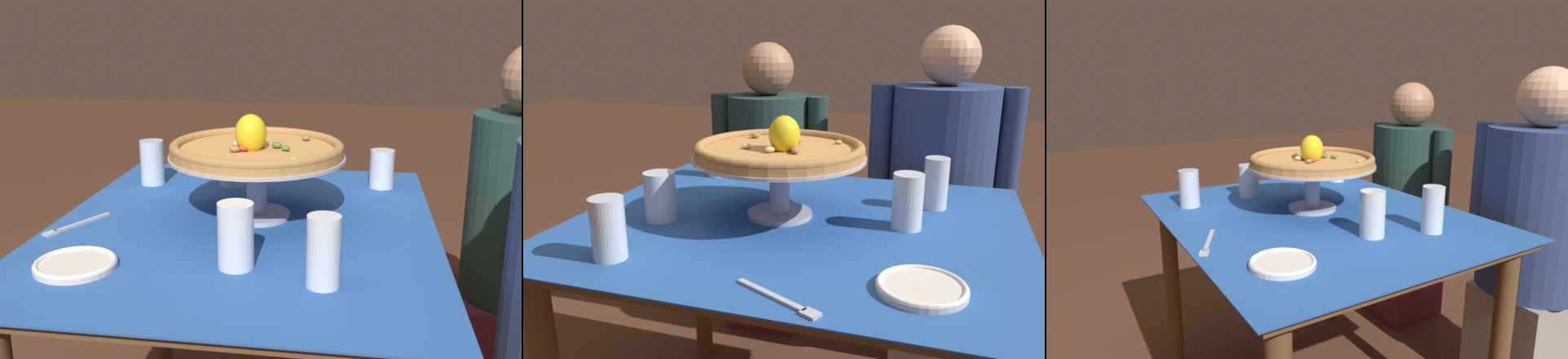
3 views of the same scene
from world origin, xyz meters
TOP-DOWN VIEW (x-y plane):
  - dining_table at (0.00, 0.00)m, footprint 1.11×0.92m
  - pizza_stand at (-0.05, 0.02)m, footprint 0.43×0.43m
  - pizza at (-0.05, 0.02)m, footprint 0.42×0.42m
  - water_glass_side_left at (-0.33, -0.09)m, footprint 0.08×0.08m
  - water_glass_side_right at (0.26, 0.03)m, footprint 0.07×0.07m
  - water_glass_front_left at (-0.31, -0.33)m, footprint 0.07×0.07m
  - water_glass_back_right at (0.32, 0.21)m, footprint 0.06×0.06m
  - water_glass_back_left at (-0.37, 0.34)m, footprint 0.07×0.07m
  - side_plate at (0.32, -0.29)m, footprint 0.17×0.17m
  - dinner_fork at (0.09, -0.40)m, footprint 0.18×0.10m
  - diner_left at (-0.33, 0.74)m, footprint 0.48×0.33m
  - diner_right at (0.33, 0.71)m, footprint 0.52×0.37m

SIDE VIEW (x-z plane):
  - diner_left at x=-0.33m, z-range -0.03..1.13m
  - diner_right at x=0.33m, z-range -0.01..1.20m
  - dining_table at x=0.00m, z-range 0.25..0.98m
  - dinner_fork at x=0.09m, z-range 0.73..0.73m
  - side_plate at x=0.32m, z-range 0.73..0.75m
  - water_glass_back_left at x=-0.37m, z-range 0.72..0.83m
  - water_glass_side_left at x=-0.33m, z-range 0.72..0.84m
  - water_glass_front_left at x=-0.31m, z-range 0.72..0.85m
  - water_glass_side_right at x=0.26m, z-range 0.72..0.86m
  - water_glass_back_right at x=0.32m, z-range 0.72..0.86m
  - pizza_stand at x=-0.05m, z-range 0.77..0.93m
  - pizza at x=-0.05m, z-range 0.85..0.96m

